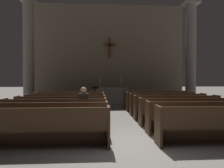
{
  "coord_description": "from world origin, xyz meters",
  "views": [
    {
      "loc": [
        -0.82,
        -4.97,
        1.57
      ],
      "look_at": [
        0.0,
        7.91,
        1.29
      ],
      "focal_mm": 34.37,
      "sensor_mm": 36.0,
      "label": 1
    }
  ],
  "objects": [
    {
      "name": "pew_left_row_3",
      "position": [
        -2.23,
        2.13,
        0.48
      ],
      "size": [
        3.33,
        0.5,
        0.95
      ],
      "color": "#422B19",
      "rests_on": "ground"
    },
    {
      "name": "candlestick_right",
      "position": [
        0.7,
        9.06,
        1.23
      ],
      "size": [
        0.16,
        0.16,
        0.7
      ],
      "color": "#B79338",
      "rests_on": "altar"
    },
    {
      "name": "pew_left_row_1",
      "position": [
        -2.23,
        -0.04,
        0.48
      ],
      "size": [
        3.33,
        0.5,
        0.95
      ],
      "color": "#422B19",
      "rests_on": "ground"
    },
    {
      "name": "pew_right_row_3",
      "position": [
        2.23,
        2.13,
        0.48
      ],
      "size": [
        3.33,
        0.5,
        0.95
      ],
      "color": "#422B19",
      "rests_on": "ground"
    },
    {
      "name": "lone_worshipper",
      "position": [
        -1.31,
        2.17,
        0.69
      ],
      "size": [
        0.32,
        0.43,
        1.32
      ],
      "color": "#26262B",
      "rests_on": "ground"
    },
    {
      "name": "column_right_second",
      "position": [
        5.03,
        8.28,
        3.14
      ],
      "size": [
        0.96,
        0.96,
        6.45
      ],
      "color": "gray",
      "rests_on": "ground"
    },
    {
      "name": "pew_right_row_5",
      "position": [
        2.23,
        4.29,
        0.48
      ],
      "size": [
        3.33,
        0.5,
        0.95
      ],
      "color": "#422B19",
      "rests_on": "ground"
    },
    {
      "name": "pew_left_row_7",
      "position": [
        -2.23,
        6.46,
        0.48
      ],
      "size": [
        3.33,
        0.5,
        0.95
      ],
      "color": "#422B19",
      "rests_on": "ground"
    },
    {
      "name": "column_left_second",
      "position": [
        -5.03,
        8.28,
        3.14
      ],
      "size": [
        0.96,
        0.96,
        6.45
      ],
      "color": "gray",
      "rests_on": "ground"
    },
    {
      "name": "pew_right_row_4",
      "position": [
        2.23,
        3.21,
        0.48
      ],
      "size": [
        3.33,
        0.5,
        0.95
      ],
      "color": "#422B19",
      "rests_on": "ground"
    },
    {
      "name": "altar",
      "position": [
        0.0,
        9.06,
        0.53
      ],
      "size": [
        2.2,
        0.9,
        1.01
      ],
      "color": "#BCB7AD",
      "rests_on": "ground"
    },
    {
      "name": "apse_with_cross",
      "position": [
        0.0,
        11.03,
        3.55
      ],
      "size": [
        11.07,
        0.42,
        7.09
      ],
      "color": "gray",
      "rests_on": "ground"
    },
    {
      "name": "pew_left_row_4",
      "position": [
        -2.23,
        3.21,
        0.48
      ],
      "size": [
        3.33,
        0.5,
        0.95
      ],
      "color": "#422B19",
      "rests_on": "ground"
    },
    {
      "name": "lectern",
      "position": [
        -1.02,
        7.86,
        0.55
      ],
      "size": [
        0.44,
        0.36,
        1.15
      ],
      "color": "#422B19",
      "rests_on": "ground"
    },
    {
      "name": "candlestick_left",
      "position": [
        -0.7,
        9.06,
        1.23
      ],
      "size": [
        0.16,
        0.16,
        0.7
      ],
      "color": "#B79338",
      "rests_on": "altar"
    },
    {
      "name": "pew_right_row_6",
      "position": [
        2.23,
        5.38,
        0.48
      ],
      "size": [
        3.33,
        0.5,
        0.95
      ],
      "color": "#422B19",
      "rests_on": "ground"
    },
    {
      "name": "ground_plane",
      "position": [
        0.0,
        0.0,
        0.0
      ],
      "size": [
        80.0,
        80.0,
        0.0
      ],
      "primitive_type": "plane",
      "color": "gray"
    },
    {
      "name": "pew_left_row_6",
      "position": [
        -2.23,
        5.38,
        0.48
      ],
      "size": [
        3.33,
        0.5,
        0.95
      ],
      "color": "#422B19",
      "rests_on": "ground"
    },
    {
      "name": "pew_right_row_7",
      "position": [
        2.23,
        6.46,
        0.48
      ],
      "size": [
        3.33,
        0.5,
        0.95
      ],
      "color": "#422B19",
      "rests_on": "ground"
    },
    {
      "name": "pew_left_row_5",
      "position": [
        -2.23,
        4.29,
        0.48
      ],
      "size": [
        3.33,
        0.5,
        0.95
      ],
      "color": "#422B19",
      "rests_on": "ground"
    },
    {
      "name": "pew_left_row_2",
      "position": [
        -2.23,
        1.04,
        0.48
      ],
      "size": [
        3.33,
        0.5,
        0.95
      ],
      "color": "#422B19",
      "rests_on": "ground"
    },
    {
      "name": "pew_right_row_2",
      "position": [
        2.23,
        1.04,
        0.48
      ],
      "size": [
        3.33,
        0.5,
        0.95
      ],
      "color": "#422B19",
      "rests_on": "ground"
    }
  ]
}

